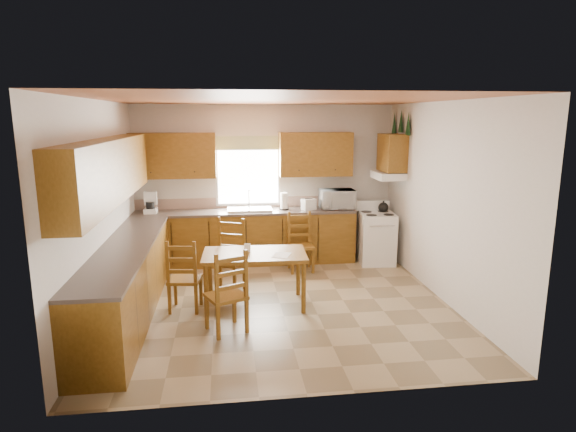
{
  "coord_description": "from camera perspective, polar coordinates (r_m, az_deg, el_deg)",
  "views": [
    {
      "loc": [
        -0.69,
        -6.13,
        2.49
      ],
      "look_at": [
        0.15,
        0.3,
        1.15
      ],
      "focal_mm": 30.0,
      "sensor_mm": 36.0,
      "label": 1
    }
  ],
  "objects": [
    {
      "name": "chair_near_right",
      "position": [
        5.72,
        -7.38,
        -8.76
      ],
      "size": [
        0.55,
        0.54,
        1.0
      ],
      "primitive_type": "cube",
      "rotation": [
        0.0,
        0.0,
        3.56
      ],
      "color": "brown",
      "rests_on": "floor"
    },
    {
      "name": "lower_cab_left",
      "position": [
        6.45,
        -18.46,
        -7.49
      ],
      "size": [
        0.6,
        3.6,
        0.88
      ],
      "primitive_type": "cube",
      "color": "brown",
      "rests_on": "floor"
    },
    {
      "name": "upper_cab_back_left",
      "position": [
        8.28,
        -13.46,
        6.97
      ],
      "size": [
        1.41,
        0.33,
        0.75
      ],
      "primitive_type": "cube",
      "color": "brown",
      "rests_on": "wall_back"
    },
    {
      "name": "window_pane",
      "position": [
        8.41,
        -4.75,
        5.22
      ],
      "size": [
        1.05,
        0.01,
        1.1
      ],
      "primitive_type": "cube",
      "color": "white",
      "rests_on": "wall_back"
    },
    {
      "name": "chair_far_right",
      "position": [
        7.85,
        1.55,
        -3.18
      ],
      "size": [
        0.41,
        0.39,
        0.95
      ],
      "primitive_type": "cube",
      "rotation": [
        0.0,
        0.0,
        0.03
      ],
      "color": "brown",
      "rests_on": "floor"
    },
    {
      "name": "wall_back",
      "position": [
        8.49,
        -2.71,
        3.95
      ],
      "size": [
        4.5,
        4.5,
        0.0
      ],
      "primitive_type": "plane",
      "color": "beige",
      "rests_on": "floor"
    },
    {
      "name": "floor",
      "position": [
        6.65,
        -0.96,
        -10.31
      ],
      "size": [
        4.5,
        4.5,
        0.0
      ],
      "primitive_type": "plane",
      "color": "#837151",
      "rests_on": "ground"
    },
    {
      "name": "dining_table",
      "position": [
        6.49,
        -3.95,
        -7.48
      ],
      "size": [
        1.39,
        0.83,
        0.73
      ],
      "primitive_type": "cube",
      "rotation": [
        0.0,
        0.0,
        -0.04
      ],
      "color": "brown",
      "rests_on": "floor"
    },
    {
      "name": "toaster",
      "position": [
        8.28,
        2.47,
        1.4
      ],
      "size": [
        0.27,
        0.22,
        0.19
      ],
      "primitive_type": "cube",
      "rotation": [
        0.0,
        0.0,
        0.4
      ],
      "color": "silver",
      "rests_on": "counter_back"
    },
    {
      "name": "microwave",
      "position": [
        8.42,
        5.83,
        2.01
      ],
      "size": [
        0.55,
        0.4,
        0.33
      ],
      "primitive_type": "imported",
      "rotation": [
        0.0,
        0.0,
        -0.01
      ],
      "color": "silver",
      "rests_on": "counter_back"
    },
    {
      "name": "chair_near_left",
      "position": [
        6.44,
        -12.14,
        -6.8
      ],
      "size": [
        0.45,
        0.43,
        0.96
      ],
      "primitive_type": "cube",
      "rotation": [
        0.0,
        0.0,
        3.0
      ],
      "color": "brown",
      "rests_on": "floor"
    },
    {
      "name": "backsplash",
      "position": [
        8.51,
        -5.2,
        1.61
      ],
      "size": [
        3.75,
        0.01,
        0.18
      ],
      "primitive_type": "cube",
      "color": "gray",
      "rests_on": "counter_back"
    },
    {
      "name": "wall_front",
      "position": [
        4.1,
        2.52,
        -4.49
      ],
      "size": [
        4.5,
        4.5,
        0.0
      ],
      "primitive_type": "plane",
      "color": "beige",
      "rests_on": "floor"
    },
    {
      "name": "chair_far_left",
      "position": [
        6.95,
        -7.27,
        -4.84
      ],
      "size": [
        0.57,
        0.56,
        1.05
      ],
      "primitive_type": "cube",
      "rotation": [
        0.0,
        0.0,
        -0.42
      ],
      "color": "brown",
      "rests_on": "floor"
    },
    {
      "name": "upper_cab_stove",
      "position": [
        8.28,
        12.23,
        7.33
      ],
      "size": [
        0.33,
        0.62,
        0.62
      ],
      "primitive_type": "cube",
      "color": "brown",
      "rests_on": "wall_right"
    },
    {
      "name": "table_paper",
      "position": [
        6.27,
        -0.78,
        -4.64
      ],
      "size": [
        0.29,
        0.33,
        0.0
      ],
      "primitive_type": "cube",
      "rotation": [
        0.0,
        0.0,
        -0.36
      ],
      "color": "white",
      "rests_on": "dining_table"
    },
    {
      "name": "wall_left",
      "position": [
        6.43,
        -21.36,
        0.65
      ],
      "size": [
        4.5,
        4.5,
        0.0
      ],
      "primitive_type": "plane",
      "color": "beige",
      "rests_on": "floor"
    },
    {
      "name": "counter_back",
      "position": [
        8.24,
        -5.11,
        0.51
      ],
      "size": [
        3.75,
        0.63,
        0.04
      ],
      "primitive_type": "cube",
      "color": "#473B36",
      "rests_on": "lower_cab_back"
    },
    {
      "name": "pine_decal_b",
      "position": [
        8.3,
        13.25,
        10.9
      ],
      "size": [
        0.22,
        0.22,
        0.36
      ],
      "primitive_type": "cone",
      "color": "black",
      "rests_on": "wall_right"
    },
    {
      "name": "window_valance",
      "position": [
        8.34,
        -4.8,
        8.62
      ],
      "size": [
        1.19,
        0.01,
        0.24
      ],
      "primitive_type": "cube",
      "color": "#59783B",
      "rests_on": "wall_back"
    },
    {
      "name": "window_frame",
      "position": [
        8.41,
        -4.75,
        5.23
      ],
      "size": [
        1.13,
        0.02,
        1.18
      ],
      "primitive_type": "cube",
      "color": "silver",
      "rests_on": "wall_back"
    },
    {
      "name": "range_hood",
      "position": [
        8.3,
        11.79,
        4.72
      ],
      "size": [
        0.44,
        0.62,
        0.12
      ],
      "primitive_type": "cube",
      "color": "silver",
      "rests_on": "wall_right"
    },
    {
      "name": "upper_cab_back_right",
      "position": [
        8.38,
        3.28,
        7.32
      ],
      "size": [
        1.25,
        0.33,
        0.75
      ],
      "primitive_type": "cube",
      "color": "brown",
      "rests_on": "wall_back"
    },
    {
      "name": "paper_towel",
      "position": [
        8.27,
        -0.47,
        1.77
      ],
      "size": [
        0.14,
        0.14,
        0.29
      ],
      "primitive_type": "cylinder",
      "rotation": [
        0.0,
        0.0,
        -0.12
      ],
      "color": "white",
      "rests_on": "counter_back"
    },
    {
      "name": "wall_right",
      "position": [
        6.89,
        17.93,
        1.58
      ],
      "size": [
        4.5,
        4.5,
        0.0
      ],
      "primitive_type": "plane",
      "color": "beige",
      "rests_on": "floor"
    },
    {
      "name": "table_card",
      "position": [
        6.43,
        -4.84,
        -3.77
      ],
      "size": [
        0.08,
        0.03,
        0.11
      ],
      "primitive_type": "cube",
      "rotation": [
        0.0,
        0.0,
        0.08
      ],
      "color": "white",
      "rests_on": "dining_table"
    },
    {
      "name": "counter_left",
      "position": [
        6.32,
        -18.73,
        -3.54
      ],
      "size": [
        0.63,
        3.6,
        0.04
      ],
      "primitive_type": "cube",
      "color": "#473B36",
      "rests_on": "lower_cab_left"
    },
    {
      "name": "pine_decal_c",
      "position": [
        8.6,
        12.48,
        10.68
      ],
      "size": [
        0.22,
        0.22,
        0.36
      ],
      "primitive_type": "cone",
      "color": "black",
      "rests_on": "wall_right"
    },
    {
      "name": "pine_decal_a",
      "position": [
        8.0,
        14.05,
        10.55
      ],
      "size": [
        0.22,
        0.22,
        0.36
      ],
      "primitive_type": "cone",
      "color": "black",
      "rests_on": "wall_right"
    },
    {
      "name": "stove",
      "position": [
        8.43,
        10.45,
        -2.67
      ],
      "size": [
        0.63,
        0.65,
        0.86
      ],
      "primitive_type": "cube",
      "rotation": [
        0.0,
        0.0,
        -0.1
      ],
      "color": "silver",
      "rests_on": "floor"
    },
    {
      "name": "lower_cab_back",
      "position": [
        8.34,
        -5.05,
        -2.59
      ],
      "size": [
        3.75,
        0.6,
        0.88
      ],
      "primitive_type": "cube",
      "color": "brown",
      "rests_on": "floor"
    },
    {
      "name": "coffeemaker",
      "position": [
        8.28,
        -16.0,
        1.39
      ],
      "size": [
        0.21,
        0.24,
        0.31
      ],
      "primitive_type": "cube",
      "rotation": [
        0.0,
        0.0,
        0.13
      ],
      "color": "silver",
      "rests_on": "counter_back"
    },
    {
      "name": "upper_cab_left",
      "position": [
        6.17,
        -20.54,
        5.03
      ],
      "size": [
        0.33,
        3.6,
        0.75
      ],
      "primitive_type": "cube",
      "color": "brown",
      "rests_on": "wall_left"
    },
    {
      "name": "ceiling",
      "position": [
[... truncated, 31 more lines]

